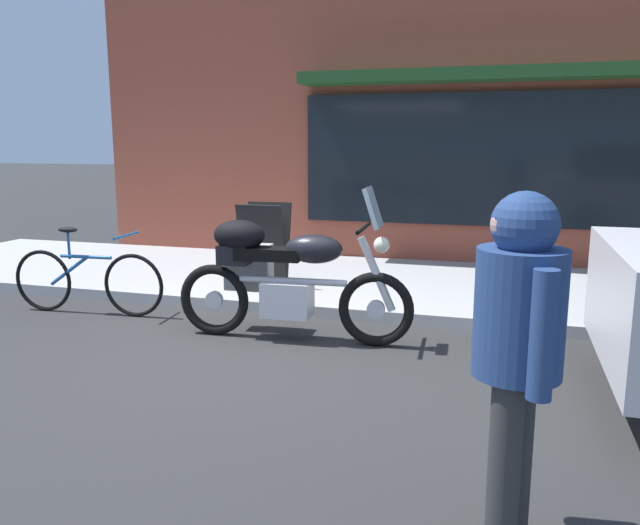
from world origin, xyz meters
TOP-DOWN VIEW (x-y plane):
  - ground_plane at (0.00, 0.00)m, footprint 80.00×80.00m
  - touring_motorcycle at (0.21, 0.65)m, footprint 2.20×0.62m
  - parked_bicycle at (-2.03, 0.87)m, footprint 1.72×0.48m
  - pedestrian_walking at (2.24, -1.94)m, footprint 0.49×0.53m
  - sandwich_board_sign at (-0.58, 2.27)m, footprint 0.55×0.42m

SIDE VIEW (x-z plane):
  - ground_plane at x=0.00m, z-range 0.00..0.00m
  - parked_bicycle at x=-2.03m, z-range -0.09..0.83m
  - sandwich_board_sign at x=-0.58m, z-range 0.12..1.08m
  - touring_motorcycle at x=0.21m, z-range -0.09..1.32m
  - pedestrian_walking at x=2.24m, z-range 0.20..1.80m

